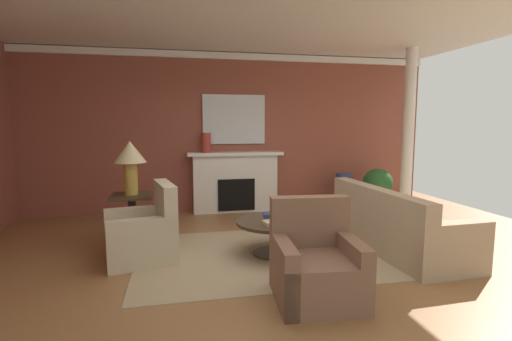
# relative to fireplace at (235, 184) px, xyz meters

# --- Properties ---
(ground_plane) EXTENTS (9.69, 9.69, 0.00)m
(ground_plane) POSITION_rel_fireplace_xyz_m (-0.11, -2.67, -0.55)
(ground_plane) COLOR olive
(wall_fireplace) EXTENTS (8.06, 0.12, 3.02)m
(wall_fireplace) POSITION_rel_fireplace_xyz_m (-0.11, 0.21, 0.96)
(wall_fireplace) COLOR brown
(wall_fireplace) RESTS_ON ground_plane
(ceiling_panel) EXTENTS (8.06, 6.25, 0.06)m
(ceiling_panel) POSITION_rel_fireplace_xyz_m (-0.11, -2.37, 2.50)
(ceiling_panel) COLOR white
(crown_moulding) EXTENTS (8.06, 0.08, 0.12)m
(crown_moulding) POSITION_rel_fireplace_xyz_m (-0.11, 0.13, 2.39)
(crown_moulding) COLOR white
(area_rug) EXTENTS (3.48, 2.27, 0.01)m
(area_rug) POSITION_rel_fireplace_xyz_m (0.13, -2.50, -0.54)
(area_rug) COLOR tan
(area_rug) RESTS_ON ground_plane
(fireplace) EXTENTS (1.80, 0.35, 1.15)m
(fireplace) POSITION_rel_fireplace_xyz_m (0.00, 0.00, 0.00)
(fireplace) COLOR white
(fireplace) RESTS_ON ground_plane
(mantel_mirror) EXTENTS (1.19, 0.04, 0.93)m
(mantel_mirror) POSITION_rel_fireplace_xyz_m (0.00, 0.12, 1.22)
(mantel_mirror) COLOR silver
(sofa) EXTENTS (0.99, 2.14, 0.85)m
(sofa) POSITION_rel_fireplace_xyz_m (1.76, -2.66, -0.25)
(sofa) COLOR tan
(sofa) RESTS_ON ground_plane
(armchair_near_window) EXTENTS (0.94, 0.94, 0.95)m
(armchair_near_window) POSITION_rel_fireplace_xyz_m (-1.51, -2.33, -0.24)
(armchair_near_window) COLOR #C1B293
(armchair_near_window) RESTS_ON ground_plane
(armchair_facing_fireplace) EXTENTS (0.86, 0.86, 0.95)m
(armchair_facing_fireplace) POSITION_rel_fireplace_xyz_m (0.20, -3.79, -0.24)
(armchair_facing_fireplace) COLOR brown
(armchair_facing_fireplace) RESTS_ON ground_plane
(coffee_table) EXTENTS (1.00, 1.00, 0.45)m
(coffee_table) POSITION_rel_fireplace_xyz_m (0.13, -2.50, -0.21)
(coffee_table) COLOR #3D2D1E
(coffee_table) RESTS_ON ground_plane
(side_table) EXTENTS (0.56, 0.56, 0.70)m
(side_table) POSITION_rel_fireplace_xyz_m (-1.72, -1.64, -0.15)
(side_table) COLOR #3D2D1E
(side_table) RESTS_ON ground_plane
(table_lamp) EXTENTS (0.44, 0.44, 0.75)m
(table_lamp) POSITION_rel_fireplace_xyz_m (-1.72, -1.64, 0.68)
(table_lamp) COLOR #B28E38
(table_lamp) RESTS_ON side_table
(vase_mantel_left) EXTENTS (0.18, 0.18, 0.37)m
(vase_mantel_left) POSITION_rel_fireplace_xyz_m (-0.55, -0.05, 0.79)
(vase_mantel_left) COLOR #9E3328
(vase_mantel_left) RESTS_ON fireplace
(vase_tall_corner) EXTENTS (0.29, 0.29, 0.73)m
(vase_tall_corner) POSITION_rel_fireplace_xyz_m (2.08, -0.30, -0.18)
(vase_tall_corner) COLOR navy
(vase_tall_corner) RESTS_ON ground_plane
(book_red_cover) EXTENTS (0.23, 0.22, 0.04)m
(book_red_cover) POSITION_rel_fireplace_xyz_m (0.05, -2.67, -0.08)
(book_red_cover) COLOR tan
(book_red_cover) RESTS_ON coffee_table
(book_art_folio) EXTENTS (0.27, 0.19, 0.04)m
(book_art_folio) POSITION_rel_fireplace_xyz_m (0.11, -2.45, -0.03)
(book_art_folio) COLOR navy
(book_art_folio) RESTS_ON coffee_table
(potted_plant) EXTENTS (0.56, 0.56, 0.83)m
(potted_plant) POSITION_rel_fireplace_xyz_m (2.68, -0.54, -0.05)
(potted_plant) COLOR #BCB29E
(potted_plant) RESTS_ON ground_plane
(column_white) EXTENTS (0.20, 0.20, 3.02)m
(column_white) POSITION_rel_fireplace_xyz_m (3.05, -0.88, 0.96)
(column_white) COLOR white
(column_white) RESTS_ON ground_plane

